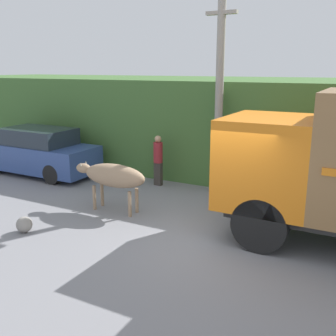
% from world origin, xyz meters
% --- Properties ---
extents(ground_plane, '(60.00, 60.00, 0.00)m').
position_xyz_m(ground_plane, '(0.00, 0.00, 0.00)').
color(ground_plane, gray).
extents(hillside_embankment, '(32.00, 6.94, 3.31)m').
position_xyz_m(hillside_embankment, '(0.00, 7.07, 1.66)').
color(hillside_embankment, '#426B33').
rests_on(hillside_embankment, ground_plane).
extents(building_backdrop, '(5.79, 2.70, 2.59)m').
position_xyz_m(building_backdrop, '(-3.04, 5.05, 1.31)').
color(building_backdrop, '#8CC69E').
rests_on(building_backdrop, ground_plane).
extents(brown_cow, '(2.17, 0.62, 1.29)m').
position_xyz_m(brown_cow, '(-3.08, 0.42, 0.96)').
color(brown_cow, '#9E7F60').
rests_on(brown_cow, ground_plane).
extents(parked_suv, '(4.59, 1.71, 1.66)m').
position_xyz_m(parked_suv, '(-7.72, 2.23, 0.80)').
color(parked_suv, '#334C8C').
rests_on(parked_suv, ground_plane).
extents(pedestrian_on_hill, '(0.30, 0.30, 1.64)m').
position_xyz_m(pedestrian_on_hill, '(-3.19, 3.03, 0.91)').
color(pedestrian_on_hill, '#38332D').
rests_on(pedestrian_on_hill, ground_plane).
extents(utility_pole, '(0.90, 0.24, 5.90)m').
position_xyz_m(utility_pole, '(-1.26, 3.24, 3.06)').
color(utility_pole, '#9E998E').
rests_on(utility_pole, ground_plane).
extents(roadside_rock, '(0.37, 0.37, 0.37)m').
position_xyz_m(roadside_rock, '(-4.09, -1.73, 0.19)').
color(roadside_rock, gray).
rests_on(roadside_rock, ground_plane).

